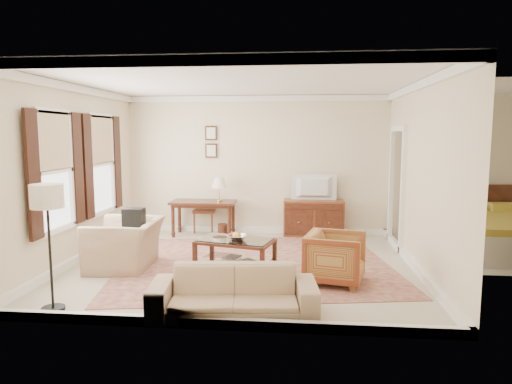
% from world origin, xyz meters
% --- Properties ---
extents(room_shell, '(5.51, 5.01, 2.91)m').
position_xyz_m(room_shell, '(0.00, 0.00, 2.47)').
color(room_shell, beige).
rests_on(room_shell, ground).
extents(annex_bedroom, '(3.00, 2.70, 2.90)m').
position_xyz_m(annex_bedroom, '(4.49, 1.15, 0.34)').
color(annex_bedroom, beige).
rests_on(annex_bedroom, ground).
extents(window_front, '(0.12, 1.56, 1.80)m').
position_xyz_m(window_front, '(-2.70, -0.70, 1.55)').
color(window_front, '#CCB284').
rests_on(window_front, room_shell).
extents(window_rear, '(0.12, 1.56, 1.80)m').
position_xyz_m(window_rear, '(-2.70, 0.90, 1.55)').
color(window_rear, '#CCB284').
rests_on(window_rear, room_shell).
extents(doorway, '(0.10, 1.12, 2.25)m').
position_xyz_m(doorway, '(2.71, 1.50, 1.08)').
color(doorway, white).
rests_on(doorway, room_shell).
extents(rug, '(4.85, 4.35, 0.01)m').
position_xyz_m(rug, '(0.19, 0.07, 0.01)').
color(rug, maroon).
rests_on(rug, room_shell).
extents(writing_desk, '(1.32, 0.66, 0.72)m').
position_xyz_m(writing_desk, '(-1.07, 2.07, 0.61)').
color(writing_desk, '#522617').
rests_on(writing_desk, room_shell).
extents(desk_chair, '(0.54, 0.54, 1.05)m').
position_xyz_m(desk_chair, '(-1.11, 2.42, 0.53)').
color(desk_chair, brown).
rests_on(desk_chair, room_shell).
extents(desk_lamp, '(0.32, 0.32, 0.50)m').
position_xyz_m(desk_lamp, '(-0.73, 2.07, 0.97)').
color(desk_lamp, silver).
rests_on(desk_lamp, writing_desk).
extents(framed_prints, '(0.25, 0.04, 0.68)m').
position_xyz_m(framed_prints, '(-0.97, 2.47, 1.94)').
color(framed_prints, '#522617').
rests_on(framed_prints, room_shell).
extents(sideboard, '(1.22, 0.47, 0.75)m').
position_xyz_m(sideboard, '(1.21, 2.23, 0.38)').
color(sideboard, brown).
rests_on(sideboard, room_shell).
extents(tv, '(0.88, 0.51, 0.12)m').
position_xyz_m(tv, '(1.21, 2.21, 1.19)').
color(tv, black).
rests_on(tv, sideboard).
extents(coffee_table, '(1.28, 0.93, 0.49)m').
position_xyz_m(coffee_table, '(-0.06, -0.28, 0.37)').
color(coffee_table, '#522617').
rests_on(coffee_table, room_shell).
extents(fruit_bowl, '(0.42, 0.42, 0.10)m').
position_xyz_m(fruit_bowl, '(-0.03, -0.32, 0.54)').
color(fruit_bowl, silver).
rests_on(fruit_bowl, coffee_table).
extents(book_a, '(0.27, 0.15, 0.38)m').
position_xyz_m(book_a, '(-0.23, -0.19, 0.19)').
color(book_a, brown).
rests_on(book_a, coffee_table).
extents(book_b, '(0.23, 0.21, 0.38)m').
position_xyz_m(book_b, '(0.03, -0.37, 0.18)').
color(book_b, brown).
rests_on(book_b, coffee_table).
extents(striped_armchair, '(0.89, 0.93, 0.80)m').
position_xyz_m(striped_armchair, '(1.43, -0.78, 0.40)').
color(striped_armchair, maroon).
rests_on(striped_armchair, room_shell).
extents(club_armchair, '(0.81, 1.20, 1.02)m').
position_xyz_m(club_armchair, '(-1.81, -0.33, 0.51)').
color(club_armchair, tan).
rests_on(club_armchair, room_shell).
extents(backpack, '(0.26, 0.35, 0.40)m').
position_xyz_m(backpack, '(-1.68, -0.25, 0.76)').
color(backpack, black).
rests_on(backpack, club_armchair).
extents(sofa, '(1.97, 0.75, 0.75)m').
position_xyz_m(sofa, '(0.17, -2.08, 0.38)').
color(sofa, tan).
rests_on(sofa, room_shell).
extents(floor_lamp, '(0.38, 0.38, 1.52)m').
position_xyz_m(floor_lamp, '(-2.01, -2.13, 1.27)').
color(floor_lamp, black).
rests_on(floor_lamp, room_shell).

